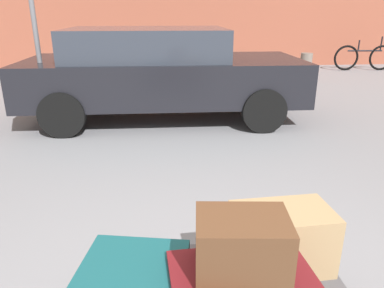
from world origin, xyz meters
name	(u,v)px	position (x,y,z in m)	size (l,w,h in m)	color
suitcase_teal_front_right	(134,282)	(-0.40, -0.04, 0.44)	(0.50, 0.44, 0.21)	#144C51
duffel_bag_tan_front_left	(281,239)	(0.39, 0.15, 0.51)	(0.53, 0.32, 0.35)	#9E7F56
duffel_bag_brown_topmost_pile	(242,245)	(0.09, -0.16, 0.71)	(0.41, 0.30, 0.27)	#51331E
parked_car	(160,71)	(-0.21, 4.39, 0.76)	(4.33, 1.98, 1.42)	black
bicycle_leaning	(364,57)	(5.78, 8.90, 0.37)	(1.76, 0.18, 0.96)	black
bollard_kerb_near	(253,69)	(2.04, 7.19, 0.35)	(0.28, 0.28, 0.70)	#72665B
bollard_kerb_mid	(305,68)	(3.34, 7.19, 0.35)	(0.28, 0.28, 0.70)	#72665B
no_parking_sign	(33,17)	(-1.95, 4.11, 1.59)	(0.50, 0.08, 2.59)	slate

